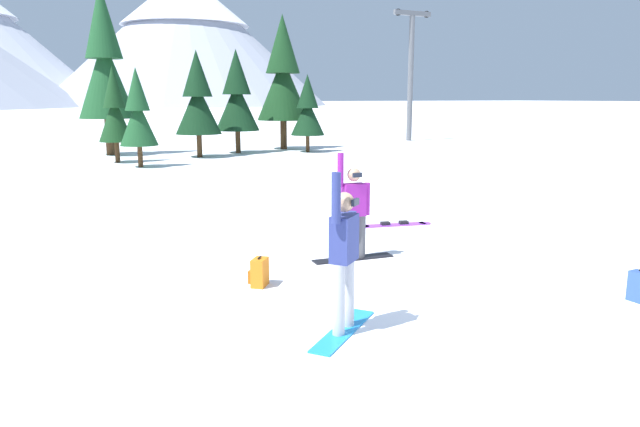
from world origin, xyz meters
TOP-DOWN VIEW (x-y plane):
  - ground_plane at (0.00, 0.00)m, footprint 800.00×800.00m
  - snowboarder_foreground at (-2.07, -0.15)m, footprint 1.35×1.18m
  - snowboarder_midground at (-0.29, 2.73)m, footprint 1.53×0.42m
  - loose_snowboard_near_right at (1.98, 4.79)m, footprint 1.79×0.67m
  - backpack_orange at (-2.37, 2.03)m, footprint 0.37×0.38m
  - pine_tree_broad at (8.10, 22.34)m, footprint 1.80×1.80m
  - pine_tree_leaning at (-1.59, 25.30)m, footprint 2.76×2.76m
  - pine_tree_young at (-1.18, 19.18)m, footprint 1.56×1.56m
  - pine_tree_tall at (2.17, 22.21)m, footprint 2.21×2.21m
  - pine_tree_slender at (4.58, 23.49)m, footprint 2.29×2.29m
  - pine_tree_short at (-1.78, 21.47)m, footprint 1.48×1.48m
  - pine_tree_twin at (7.67, 24.62)m, footprint 2.92×2.92m
  - ski_lift_tower at (17.89, 26.96)m, footprint 2.81×0.36m
  - peak_west_ridge at (50.00, 213.33)m, footprint 101.97×101.97m

SIDE VIEW (x-z plane):
  - ground_plane at x=0.00m, z-range 0.00..0.00m
  - loose_snowboard_near_right at x=1.98m, z-range -0.02..0.07m
  - backpack_orange at x=-2.37m, z-range -0.02..0.45m
  - snowboarder_midground at x=-0.29m, z-range -0.06..1.87m
  - snowboarder_foreground at x=-2.07m, z-range -0.05..1.99m
  - pine_tree_broad at x=8.10m, z-range 0.19..4.27m
  - pine_tree_young at x=-1.18m, z-range 0.18..4.29m
  - pine_tree_short at x=-1.78m, z-range 0.19..4.45m
  - pine_tree_tall at x=2.17m, z-range 0.23..5.35m
  - pine_tree_slender at x=4.58m, z-range 0.24..5.57m
  - pine_tree_twin at x=7.67m, z-range 0.33..7.70m
  - pine_tree_leaning at x=-1.59m, z-range 0.37..8.73m
  - ski_lift_tower at x=17.89m, z-range 0.60..9.08m
  - peak_west_ridge at x=50.00m, z-range 1.05..47.80m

